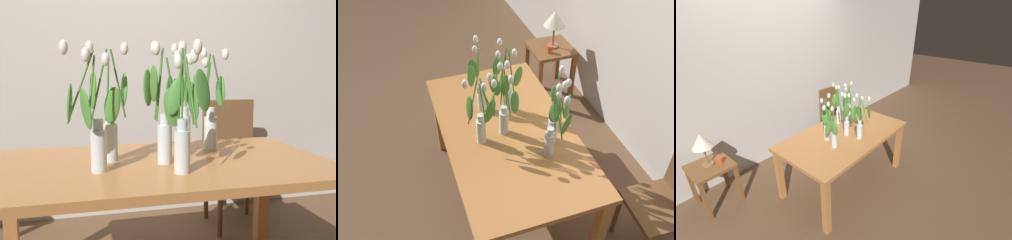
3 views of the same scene
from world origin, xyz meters
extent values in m
cube|color=beige|center=(0.00, 1.31, 1.35)|extent=(9.00, 0.10, 2.70)
cube|color=#B7753D|center=(0.00, 0.00, 0.72)|extent=(1.60, 0.90, 0.04)
cube|color=#B7753D|center=(-0.74, 0.39, 0.35)|extent=(0.07, 0.07, 0.70)
cube|color=#B7753D|center=(0.74, 0.39, 0.35)|extent=(0.07, 0.07, 0.70)
cylinder|color=silver|center=(0.31, 0.18, 0.83)|extent=(0.07, 0.07, 0.18)
cylinder|color=silver|center=(0.31, 0.18, 0.94)|extent=(0.04, 0.04, 0.05)
cylinder|color=silver|center=(0.31, 0.18, 0.80)|extent=(0.06, 0.06, 0.11)
cylinder|color=#3D752D|center=(0.30, 0.20, 1.07)|extent=(0.02, 0.04, 0.27)
ellipsoid|color=white|center=(0.29, 0.22, 1.21)|extent=(0.04, 0.04, 0.06)
ellipsoid|color=#427F33|center=(0.26, 0.23, 1.06)|extent=(0.09, 0.06, 0.18)
cylinder|color=#3D752D|center=(0.36, 0.20, 1.09)|extent=(0.09, 0.04, 0.30)
ellipsoid|color=white|center=(0.40, 0.22, 1.25)|extent=(0.04, 0.04, 0.06)
ellipsoid|color=#427F33|center=(0.39, 0.24, 1.05)|extent=(0.06, 0.11, 0.18)
cylinder|color=#3D752D|center=(0.30, 0.20, 1.10)|extent=(0.03, 0.04, 0.31)
ellipsoid|color=white|center=(0.28, 0.22, 1.25)|extent=(0.04, 0.04, 0.06)
ellipsoid|color=#427F33|center=(0.25, 0.22, 1.04)|extent=(0.08, 0.07, 0.18)
cylinder|color=silver|center=(0.04, -0.20, 0.83)|extent=(0.07, 0.07, 0.18)
cylinder|color=silver|center=(0.04, -0.20, 0.94)|extent=(0.04, 0.04, 0.05)
cylinder|color=silver|center=(0.04, -0.20, 0.80)|extent=(0.06, 0.06, 0.11)
cylinder|color=#478433|center=(0.05, -0.16, 1.10)|extent=(0.02, 0.07, 0.32)
ellipsoid|color=white|center=(0.06, -0.14, 1.26)|extent=(0.04, 0.04, 0.06)
ellipsoid|color=#427F33|center=(0.04, -0.12, 1.06)|extent=(0.12, 0.06, 0.18)
cylinder|color=#478433|center=(0.06, -0.25, 1.10)|extent=(0.04, 0.09, 0.31)
ellipsoid|color=white|center=(0.08, -0.29, 1.26)|extent=(0.04, 0.04, 0.06)
ellipsoid|color=#427F33|center=(0.10, -0.28, 1.09)|extent=(0.10, 0.06, 0.18)
cylinder|color=#478433|center=(0.05, -0.15, 1.07)|extent=(0.02, 0.09, 0.25)
ellipsoid|color=white|center=(0.05, -0.11, 1.20)|extent=(0.04, 0.04, 0.06)
ellipsoid|color=#427F33|center=(0.02, -0.11, 1.01)|extent=(0.09, 0.04, 0.18)
cylinder|color=#478433|center=(0.08, -0.19, 1.08)|extent=(0.06, 0.02, 0.29)
ellipsoid|color=white|center=(0.10, -0.18, 1.23)|extent=(0.04, 0.04, 0.06)
ellipsoid|color=#427F33|center=(0.11, -0.15, 1.04)|extent=(0.05, 0.12, 0.18)
cylinder|color=silver|center=(-0.23, 0.08, 0.83)|extent=(0.07, 0.07, 0.18)
cylinder|color=silver|center=(-0.23, 0.08, 0.94)|extent=(0.04, 0.04, 0.05)
cylinder|color=silver|center=(-0.23, 0.08, 0.80)|extent=(0.06, 0.06, 0.11)
cylinder|color=#3D752D|center=(-0.24, 0.04, 1.08)|extent=(0.03, 0.06, 0.27)
ellipsoid|color=white|center=(-0.25, 0.02, 1.22)|extent=(0.04, 0.04, 0.06)
ellipsoid|color=#4C8E38|center=(-0.22, -0.01, 1.01)|extent=(0.09, 0.06, 0.18)
cylinder|color=#3D752D|center=(-0.19, 0.09, 1.10)|extent=(0.07, 0.03, 0.32)
ellipsoid|color=white|center=(-0.15, 0.10, 1.27)|extent=(0.04, 0.04, 0.06)
ellipsoid|color=#4C8E38|center=(-0.15, 0.13, 1.07)|extent=(0.05, 0.09, 0.18)
cylinder|color=#3D752D|center=(-0.28, 0.06, 1.10)|extent=(0.09, 0.03, 0.32)
ellipsoid|color=white|center=(-0.31, 0.05, 1.27)|extent=(0.04, 0.04, 0.06)
ellipsoid|color=#4C8E38|center=(-0.31, 0.02, 1.08)|extent=(0.05, 0.08, 0.17)
cylinder|color=silver|center=(0.19, 0.26, 0.83)|extent=(0.07, 0.07, 0.18)
cylinder|color=silver|center=(0.19, 0.26, 0.94)|extent=(0.04, 0.04, 0.05)
cylinder|color=silver|center=(0.19, 0.26, 0.80)|extent=(0.06, 0.06, 0.11)
cylinder|color=#56933D|center=(0.17, 0.28, 1.11)|extent=(0.05, 0.05, 0.33)
ellipsoid|color=white|center=(0.15, 0.30, 1.28)|extent=(0.04, 0.04, 0.06)
ellipsoid|color=#4C8E38|center=(0.12, 0.29, 1.05)|extent=(0.07, 0.08, 0.18)
cylinder|color=#56933D|center=(0.22, 0.28, 1.08)|extent=(0.05, 0.04, 0.28)
ellipsoid|color=white|center=(0.23, 0.29, 1.22)|extent=(0.04, 0.04, 0.06)
ellipsoid|color=#4C8E38|center=(0.23, 0.32, 1.05)|extent=(0.09, 0.09, 0.18)
cylinder|color=#56933D|center=(0.21, 0.29, 1.08)|extent=(0.03, 0.06, 0.28)
ellipsoid|color=white|center=(0.22, 0.32, 1.22)|extent=(0.04, 0.04, 0.06)
ellipsoid|color=#4C8E38|center=(0.20, 0.34, 1.04)|extent=(0.12, 0.05, 0.18)
cylinder|color=silver|center=(0.01, -0.03, 0.83)|extent=(0.07, 0.07, 0.18)
cylinder|color=silver|center=(0.01, -0.03, 0.94)|extent=(0.04, 0.04, 0.05)
cylinder|color=silver|center=(0.01, -0.03, 0.80)|extent=(0.06, 0.06, 0.11)
cylinder|color=#478433|center=(0.05, -0.02, 1.08)|extent=(0.07, 0.03, 0.28)
ellipsoid|color=white|center=(0.08, -0.01, 1.23)|extent=(0.04, 0.04, 0.06)
ellipsoid|color=#4C8E38|center=(0.08, 0.02, 1.04)|extent=(0.05, 0.08, 0.17)
cylinder|color=#478433|center=(-0.01, -0.04, 1.10)|extent=(0.04, 0.02, 0.32)
ellipsoid|color=white|center=(-0.03, -0.04, 1.26)|extent=(0.04, 0.04, 0.06)
ellipsoid|color=#4C8E38|center=(-0.05, -0.07, 1.11)|extent=(0.04, 0.12, 0.18)
cylinder|color=#478433|center=(-0.01, -0.01, 1.10)|extent=(0.04, 0.04, 0.33)
ellipsoid|color=white|center=(-0.03, 0.01, 1.27)|extent=(0.04, 0.04, 0.06)
ellipsoid|color=#4C8E38|center=(-0.06, 0.00, 1.09)|extent=(0.06, 0.08, 0.18)
cylinder|color=silver|center=(-0.29, -0.10, 0.83)|extent=(0.07, 0.07, 0.18)
cylinder|color=silver|center=(-0.29, -0.10, 0.94)|extent=(0.04, 0.04, 0.05)
cylinder|color=silver|center=(-0.29, -0.10, 0.80)|extent=(0.06, 0.06, 0.11)
cylinder|color=#56933D|center=(-0.36, -0.10, 1.10)|extent=(0.12, 0.02, 0.30)
ellipsoid|color=white|center=(-0.42, -0.09, 1.26)|extent=(0.04, 0.04, 0.06)
ellipsoid|color=#4C8E38|center=(-0.41, -0.12, 1.04)|extent=(0.04, 0.11, 0.18)
cylinder|color=#56933D|center=(-0.32, -0.12, 1.09)|extent=(0.04, 0.03, 0.29)
ellipsoid|color=white|center=(-0.34, -0.12, 1.23)|extent=(0.04, 0.04, 0.06)
ellipsoid|color=#4C8E38|center=(-0.34, -0.16, 1.02)|extent=(0.07, 0.08, 0.18)
cube|color=brown|center=(0.75, 0.82, 0.45)|extent=(0.42, 0.42, 0.04)
cylinder|color=brown|center=(0.91, 0.64, 0.21)|extent=(0.04, 0.04, 0.43)
cylinder|color=brown|center=(0.57, 0.66, 0.21)|extent=(0.04, 0.04, 0.43)
cylinder|color=brown|center=(0.93, 0.98, 0.21)|extent=(0.04, 0.04, 0.43)
cylinder|color=brown|center=(0.59, 1.00, 0.21)|extent=(0.04, 0.04, 0.43)
cube|color=brown|center=(0.76, 1.00, 0.70)|extent=(0.40, 0.06, 0.46)
camera|label=1|loc=(-0.39, -1.70, 1.19)|focal=40.59mm
camera|label=2|loc=(1.89, -0.65, 2.55)|focal=40.46mm
camera|label=3|loc=(-1.94, -1.65, 2.21)|focal=25.14mm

